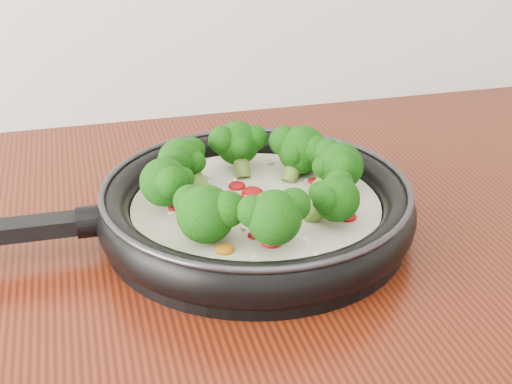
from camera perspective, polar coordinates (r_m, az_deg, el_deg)
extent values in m
cylinder|color=black|center=(0.80, 0.00, -2.78)|extent=(0.33, 0.33, 0.01)
torus|color=black|center=(0.79, 0.00, -1.16)|extent=(0.35, 0.35, 0.04)
torus|color=#2D2D33|center=(0.78, 0.00, 0.36)|extent=(0.34, 0.34, 0.01)
cube|color=black|center=(0.78, -19.52, -2.96)|extent=(0.20, 0.03, 0.02)
cylinder|color=black|center=(0.77, -12.83, -2.26)|extent=(0.03, 0.03, 0.03)
cylinder|color=beige|center=(0.79, 0.00, -1.64)|extent=(0.28, 0.28, 0.02)
ellipsoid|color=#93070A|center=(0.84, 4.69, 0.84)|extent=(0.02, 0.02, 0.01)
ellipsoid|color=#93070A|center=(0.75, -4.04, -2.29)|extent=(0.02, 0.02, 0.01)
ellipsoid|color=#B9620B|center=(0.81, -0.18, -0.03)|extent=(0.02, 0.02, 0.01)
ellipsoid|color=#93070A|center=(0.82, -1.52, 0.46)|extent=(0.02, 0.02, 0.01)
ellipsoid|color=#93070A|center=(0.81, -0.29, -0.09)|extent=(0.03, 0.03, 0.01)
ellipsoid|color=#B9620B|center=(0.83, -5.33, 0.48)|extent=(0.02, 0.02, 0.01)
ellipsoid|color=#93070A|center=(0.78, -6.37, -1.20)|extent=(0.02, 0.02, 0.01)
ellipsoid|color=#93070A|center=(0.78, 2.89, -1.33)|extent=(0.02, 0.02, 0.01)
ellipsoid|color=#B9620B|center=(0.80, 1.23, -0.56)|extent=(0.02, 0.02, 0.01)
ellipsoid|color=#93070A|center=(0.76, -5.09, -1.95)|extent=(0.02, 0.02, 0.01)
ellipsoid|color=#93070A|center=(0.71, 1.25, -4.00)|extent=(0.02, 0.02, 0.01)
ellipsoid|color=#B9620B|center=(0.70, -2.50, -4.57)|extent=(0.03, 0.03, 0.01)
ellipsoid|color=#93070A|center=(0.73, -0.07, -3.43)|extent=(0.02, 0.02, 0.01)
ellipsoid|color=#93070A|center=(0.77, 7.20, -1.96)|extent=(0.03, 0.03, 0.01)
ellipsoid|color=#B9620B|center=(0.78, -0.36, -1.24)|extent=(0.03, 0.03, 0.01)
ellipsoid|color=#93070A|center=(0.80, -1.24, -0.58)|extent=(0.02, 0.02, 0.01)
ellipsoid|color=#93070A|center=(0.80, 0.84, -0.49)|extent=(0.02, 0.02, 0.01)
ellipsoid|color=white|center=(0.70, 4.80, -4.96)|extent=(0.01, 0.01, 0.00)
ellipsoid|color=white|center=(0.79, -1.72, -1.04)|extent=(0.01, 0.01, 0.00)
ellipsoid|color=white|center=(0.69, -3.44, -5.35)|extent=(0.01, 0.01, 0.00)
ellipsoid|color=white|center=(0.77, -6.68, -1.66)|extent=(0.01, 0.01, 0.00)
ellipsoid|color=white|center=(0.85, -3.86, 1.28)|extent=(0.00, 0.01, 0.00)
ellipsoid|color=white|center=(0.79, 0.08, -0.86)|extent=(0.01, 0.01, 0.00)
ellipsoid|color=white|center=(0.88, 1.19, 2.33)|extent=(0.01, 0.01, 0.00)
ellipsoid|color=white|center=(0.69, -0.09, -5.17)|extent=(0.01, 0.01, 0.00)
ellipsoid|color=white|center=(0.73, 3.45, -3.64)|extent=(0.01, 0.01, 0.00)
ellipsoid|color=white|center=(0.78, 0.26, -1.14)|extent=(0.01, 0.00, 0.00)
ellipsoid|color=white|center=(0.78, -1.65, -0.98)|extent=(0.01, 0.01, 0.00)
ellipsoid|color=white|center=(0.80, -0.81, -0.42)|extent=(0.01, 0.01, 0.00)
ellipsoid|color=white|center=(0.77, -0.16, -1.61)|extent=(0.01, 0.01, 0.00)
ellipsoid|color=white|center=(0.81, 2.41, -0.11)|extent=(0.01, 0.01, 0.00)
ellipsoid|color=white|center=(0.79, 0.56, -1.07)|extent=(0.01, 0.01, 0.00)
ellipsoid|color=white|center=(0.77, 4.33, -1.66)|extent=(0.01, 0.01, 0.00)
ellipsoid|color=white|center=(0.74, -1.01, -2.86)|extent=(0.01, 0.01, 0.00)
ellipsoid|color=white|center=(0.79, -0.09, -0.69)|extent=(0.00, 0.01, 0.00)
ellipsoid|color=white|center=(0.75, -5.00, -2.55)|extent=(0.01, 0.01, 0.00)
ellipsoid|color=white|center=(0.84, 4.02, 0.95)|extent=(0.01, 0.01, 0.00)
ellipsoid|color=white|center=(0.72, 3.93, -3.78)|extent=(0.01, 0.01, 0.00)
ellipsoid|color=white|center=(0.79, 4.74, -0.72)|extent=(0.01, 0.01, 0.00)
ellipsoid|color=white|center=(0.84, -1.67, 0.93)|extent=(0.01, 0.01, 0.00)
cylinder|color=olive|center=(0.81, 5.30, 0.70)|extent=(0.04, 0.02, 0.04)
sphere|color=black|center=(0.80, 6.67, 2.03)|extent=(0.05, 0.05, 0.05)
sphere|color=black|center=(0.82, 5.76, 3.08)|extent=(0.03, 0.03, 0.03)
sphere|color=black|center=(0.78, 6.94, 1.85)|extent=(0.03, 0.03, 0.03)
sphere|color=black|center=(0.80, 5.39, 2.02)|extent=(0.03, 0.03, 0.03)
cylinder|color=olive|center=(0.84, 2.99, 1.86)|extent=(0.04, 0.04, 0.04)
sphere|color=black|center=(0.85, 3.70, 3.35)|extent=(0.06, 0.06, 0.06)
sphere|color=black|center=(0.85, 2.24, 4.07)|extent=(0.04, 0.04, 0.04)
sphere|color=black|center=(0.83, 4.83, 3.32)|extent=(0.03, 0.03, 0.03)
sphere|color=black|center=(0.83, 3.01, 3.06)|extent=(0.03, 0.03, 0.03)
cylinder|color=olive|center=(0.85, -1.19, 2.28)|extent=(0.02, 0.04, 0.04)
sphere|color=black|center=(0.86, -1.48, 3.90)|extent=(0.05, 0.05, 0.05)
sphere|color=black|center=(0.85, -2.71, 4.15)|extent=(0.03, 0.03, 0.03)
sphere|color=black|center=(0.86, -0.13, 4.31)|extent=(0.03, 0.03, 0.03)
sphere|color=black|center=(0.84, -1.21, 3.55)|extent=(0.03, 0.03, 0.03)
cylinder|color=olive|center=(0.82, -4.81, 1.10)|extent=(0.04, 0.04, 0.04)
sphere|color=black|center=(0.82, -6.01, 2.49)|extent=(0.05, 0.05, 0.05)
sphere|color=black|center=(0.80, -6.40, 2.46)|extent=(0.03, 0.03, 0.03)
sphere|color=black|center=(0.83, -5.06, 3.33)|extent=(0.03, 0.03, 0.03)
sphere|color=black|center=(0.81, -4.87, 2.38)|extent=(0.03, 0.03, 0.03)
cylinder|color=olive|center=(0.77, -5.70, -0.37)|extent=(0.04, 0.02, 0.04)
sphere|color=black|center=(0.77, -7.28, 0.78)|extent=(0.05, 0.05, 0.05)
sphere|color=black|center=(0.74, -6.73, 0.76)|extent=(0.03, 0.03, 0.03)
sphere|color=black|center=(0.78, -7.08, 1.84)|extent=(0.03, 0.03, 0.03)
sphere|color=black|center=(0.77, -5.85, 1.03)|extent=(0.03, 0.03, 0.03)
cylinder|color=olive|center=(0.73, -3.10, -2.36)|extent=(0.04, 0.04, 0.04)
sphere|color=black|center=(0.70, -4.00, -1.76)|extent=(0.06, 0.06, 0.06)
sphere|color=black|center=(0.69, -2.24, -1.36)|extent=(0.04, 0.04, 0.04)
sphere|color=black|center=(0.71, -5.26, -0.74)|extent=(0.03, 0.03, 0.03)
sphere|color=black|center=(0.72, -3.14, -0.98)|extent=(0.03, 0.03, 0.03)
cylinder|color=olive|center=(0.71, 1.10, -2.65)|extent=(0.02, 0.04, 0.04)
sphere|color=black|center=(0.69, 1.45, -2.04)|extent=(0.05, 0.05, 0.05)
sphere|color=black|center=(0.69, 3.00, -1.02)|extent=(0.03, 0.03, 0.03)
sphere|color=black|center=(0.68, -0.28, -1.54)|extent=(0.03, 0.03, 0.03)
sphere|color=black|center=(0.70, 1.14, -1.14)|extent=(0.03, 0.03, 0.03)
cylinder|color=olive|center=(0.75, 5.02, -1.40)|extent=(0.04, 0.04, 0.04)
sphere|color=black|center=(0.73, 6.41, -0.54)|extent=(0.05, 0.05, 0.05)
sphere|color=black|center=(0.75, 6.59, 0.69)|extent=(0.03, 0.03, 0.03)
sphere|color=black|center=(0.72, 5.51, -0.56)|extent=(0.03, 0.03, 0.03)
sphere|color=black|center=(0.74, 5.08, -0.04)|extent=(0.02, 0.02, 0.02)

